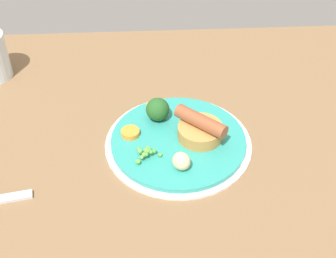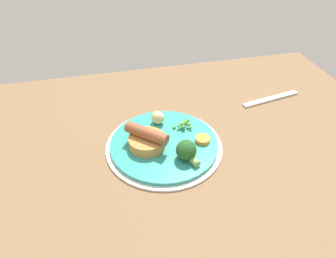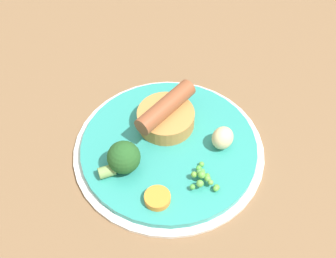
{
  "view_description": "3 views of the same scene",
  "coord_description": "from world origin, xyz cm",
  "px_view_note": "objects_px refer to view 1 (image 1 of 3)",
  "views": [
    {
      "loc": [
        -1.89,
        -63.57,
        61.56
      ],
      "look_at": [
        1.62,
        -1.22,
        6.52
      ],
      "focal_mm": 50.0,
      "sensor_mm": 36.0,
      "label": 1
    },
    {
      "loc": [
        14.13,
        48.22,
        49.73
      ],
      "look_at": [
        2.12,
        -3.46,
        6.54
      ],
      "focal_mm": 32.0,
      "sensor_mm": 36.0,
      "label": 2
    },
    {
      "loc": [
        -35.56,
        -0.81,
        56.08
      ],
      "look_at": [
        5.21,
        -1.52,
        5.91
      ],
      "focal_mm": 50.0,
      "sensor_mm": 36.0,
      "label": 3
    }
  ],
  "objects_px": {
    "broccoli_floret_near": "(155,109)",
    "carrot_slice_2": "(130,132)",
    "pea_pile": "(146,153)",
    "dinner_plate": "(178,142)",
    "potato_chunk_2": "(181,161)",
    "sausage_pudding": "(200,129)"
  },
  "relations": [
    {
      "from": "pea_pile",
      "to": "broccoli_floret_near",
      "type": "relative_size",
      "value": 0.85
    },
    {
      "from": "broccoli_floret_near",
      "to": "potato_chunk_2",
      "type": "bearing_deg",
      "value": -3.02
    },
    {
      "from": "dinner_plate",
      "to": "sausage_pudding",
      "type": "distance_m",
      "value": 0.05
    },
    {
      "from": "sausage_pudding",
      "to": "broccoli_floret_near",
      "type": "height_order",
      "value": "sausage_pudding"
    },
    {
      "from": "pea_pile",
      "to": "carrot_slice_2",
      "type": "distance_m",
      "value": 0.07
    },
    {
      "from": "dinner_plate",
      "to": "potato_chunk_2",
      "type": "relative_size",
      "value": 8.12
    },
    {
      "from": "dinner_plate",
      "to": "broccoli_floret_near",
      "type": "distance_m",
      "value": 0.08
    },
    {
      "from": "broccoli_floret_near",
      "to": "carrot_slice_2",
      "type": "xyz_separation_m",
      "value": [
        -0.05,
        -0.04,
        -0.02
      ]
    },
    {
      "from": "dinner_plate",
      "to": "carrot_slice_2",
      "type": "xyz_separation_m",
      "value": [
        -0.09,
        0.02,
        0.01
      ]
    },
    {
      "from": "broccoli_floret_near",
      "to": "potato_chunk_2",
      "type": "height_order",
      "value": "broccoli_floret_near"
    },
    {
      "from": "dinner_plate",
      "to": "broccoli_floret_near",
      "type": "bearing_deg",
      "value": 123.07
    },
    {
      "from": "dinner_plate",
      "to": "potato_chunk_2",
      "type": "distance_m",
      "value": 0.08
    },
    {
      "from": "pea_pile",
      "to": "carrot_slice_2",
      "type": "xyz_separation_m",
      "value": [
        -0.03,
        0.06,
        -0.01
      ]
    },
    {
      "from": "broccoli_floret_near",
      "to": "carrot_slice_2",
      "type": "height_order",
      "value": "broccoli_floret_near"
    },
    {
      "from": "sausage_pudding",
      "to": "carrot_slice_2",
      "type": "distance_m",
      "value": 0.13
    },
    {
      "from": "pea_pile",
      "to": "carrot_slice_2",
      "type": "bearing_deg",
      "value": 113.63
    },
    {
      "from": "sausage_pudding",
      "to": "pea_pile",
      "type": "distance_m",
      "value": 0.11
    },
    {
      "from": "sausage_pudding",
      "to": "carrot_slice_2",
      "type": "relative_size",
      "value": 2.72
    },
    {
      "from": "carrot_slice_2",
      "to": "potato_chunk_2",
      "type": "bearing_deg",
      "value": -46.96
    },
    {
      "from": "sausage_pudding",
      "to": "potato_chunk_2",
      "type": "relative_size",
      "value": 2.79
    },
    {
      "from": "potato_chunk_2",
      "to": "carrot_slice_2",
      "type": "height_order",
      "value": "potato_chunk_2"
    },
    {
      "from": "dinner_plate",
      "to": "sausage_pudding",
      "type": "height_order",
      "value": "sausage_pudding"
    }
  ]
}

